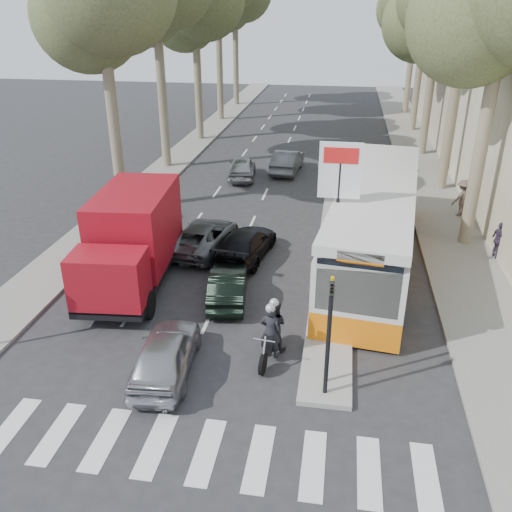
{
  "coord_description": "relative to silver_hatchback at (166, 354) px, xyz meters",
  "views": [
    {
      "loc": [
        3.27,
        -13.59,
        9.96
      ],
      "look_at": [
        0.45,
        3.91,
        1.6
      ],
      "focal_mm": 38.0,
      "sensor_mm": 36.0,
      "label": 1
    }
  ],
  "objects": [
    {
      "name": "ground",
      "position": [
        1.41,
        1.15,
        -0.67
      ],
      "size": [
        120.0,
        120.0,
        0.0
      ],
      "primitive_type": "plane",
      "color": "#28282B",
      "rests_on": "ground"
    },
    {
      "name": "sidewalk_right",
      "position": [
        10.01,
        26.15,
        -0.61
      ],
      "size": [
        3.2,
        70.0,
        0.12
      ],
      "primitive_type": "cube",
      "color": "gray",
      "rests_on": "ground"
    },
    {
      "name": "median_left",
      "position": [
        -6.59,
        29.15,
        -0.61
      ],
      "size": [
        2.4,
        64.0,
        0.12
      ],
      "primitive_type": "cube",
      "color": "gray",
      "rests_on": "ground"
    },
    {
      "name": "traffic_island",
      "position": [
        4.66,
        12.15,
        -0.59
      ],
      "size": [
        1.5,
        26.0,
        0.16
      ],
      "primitive_type": "cube",
      "color": "gray",
      "rests_on": "ground"
    },
    {
      "name": "building_far",
      "position": [
        16.91,
        35.15,
        7.33
      ],
      "size": [
        11.0,
        20.0,
        16.0
      ],
      "primitive_type": "cube",
      "color": "#B7A88E",
      "rests_on": "ground"
    },
    {
      "name": "billboard",
      "position": [
        4.66,
        6.15,
        3.04
      ],
      "size": [
        1.5,
        12.1,
        5.6
      ],
      "color": "yellow",
      "rests_on": "ground"
    },
    {
      "name": "traffic_light_island",
      "position": [
        4.66,
        -0.35,
        1.82
      ],
      "size": [
        0.16,
        0.41,
        3.6
      ],
      "color": "black",
      "rests_on": "ground"
    },
    {
      "name": "tree_l_c",
      "position": [
        -6.37,
        29.26,
        9.37
      ],
      "size": [
        7.4,
        7.2,
        13.71
      ],
      "color": "#6B604C",
      "rests_on": "ground"
    },
    {
      "name": "tree_r_c",
      "position": [
        10.43,
        27.26,
        9.02
      ],
      "size": [
        7.4,
        7.2,
        13.32
      ],
      "color": "#6B604C",
      "rests_on": "ground"
    },
    {
      "name": "silver_hatchback",
      "position": [
        0.0,
        0.0,
        0.0
      ],
      "size": [
        1.9,
        4.04,
        1.34
      ],
      "primitive_type": "imported",
      "rotation": [
        0.0,
        0.0,
        3.22
      ],
      "color": "#A4A5AC",
      "rests_on": "ground"
    },
    {
      "name": "dark_hatchback",
      "position": [
        0.91,
        4.57,
        -0.06
      ],
      "size": [
        1.77,
        3.81,
        1.21
      ],
      "primitive_type": "imported",
      "rotation": [
        0.0,
        0.0,
        3.28
      ],
      "color": "black",
      "rests_on": "ground"
    },
    {
      "name": "queue_car_a",
      "position": [
        -1.05,
        8.66,
        -0.03
      ],
      "size": [
        2.65,
        4.82,
        1.28
      ],
      "primitive_type": "imported",
      "rotation": [
        0.0,
        0.0,
        3.02
      ],
      "color": "#4D5054",
      "rests_on": "ground"
    },
    {
      "name": "queue_car_b",
      "position": [
        0.91,
        8.15,
        -0.02
      ],
      "size": [
        2.39,
        4.64,
        1.29
      ],
      "primitive_type": "imported",
      "rotation": [
        0.0,
        0.0,
        3.01
      ],
      "color": "black",
      "rests_on": "ground"
    },
    {
      "name": "queue_car_c",
      "position": [
        -1.34,
        19.45,
        -0.0
      ],
      "size": [
        2.0,
        4.07,
        1.34
      ],
      "primitive_type": "imported",
      "rotation": [
        0.0,
        0.0,
        3.25
      ],
      "color": "#A3A6AB",
      "rests_on": "ground"
    },
    {
      "name": "queue_car_d",
      "position": [
        1.26,
        21.27,
        0.04
      ],
      "size": [
        1.83,
        4.39,
        1.41
      ],
      "primitive_type": "imported",
      "rotation": [
        0.0,
        0.0,
        3.06
      ],
      "color": "#4D5155",
      "rests_on": "ground"
    },
    {
      "name": "queue_car_e",
      "position": [
        -4.89,
        10.63,
        -0.01
      ],
      "size": [
        2.35,
        4.74,
        1.32
      ],
      "primitive_type": "imported",
      "rotation": [
        0.0,
        0.0,
        3.03
      ],
      "color": "black",
      "rests_on": "ground"
    },
    {
      "name": "red_truck",
      "position": [
        -2.89,
        5.23,
        1.2
      ],
      "size": [
        3.03,
        6.82,
        3.54
      ],
      "rotation": [
        0.0,
        0.0,
        0.08
      ],
      "color": "black",
      "rests_on": "ground"
    },
    {
      "name": "city_bus",
      "position": [
        6.2,
        8.55,
        1.16
      ],
      "size": [
        4.43,
        13.43,
        3.47
      ],
      "rotation": [
        0.0,
        0.0,
        -0.12
      ],
      "color": "orange",
      "rests_on": "ground"
    },
    {
      "name": "motorcycle",
      "position": [
        2.94,
        1.43,
        0.2
      ],
      "size": [
        0.9,
        2.25,
        1.92
      ],
      "rotation": [
        0.0,
        0.0,
        -0.13
      ],
      "color": "black",
      "rests_on": "ground"
    },
    {
      "name": "pedestrian_near",
      "position": [
        11.41,
        9.62,
        0.25
      ],
      "size": [
        0.69,
        1.02,
        1.6
      ],
      "primitive_type": "imported",
      "rotation": [
        0.0,
        0.0,
        1.84
      ],
      "color": "#3A2F47",
      "rests_on": "sidewalk_right"
    },
    {
      "name": "pedestrian_far",
      "position": [
        10.78,
        14.61,
        0.38
      ],
      "size": [
        1.28,
        1.12,
        1.85
      ],
      "primitive_type": "imported",
      "rotation": [
        0.0,
        0.0,
        3.75
      ],
      "color": "brown",
      "rests_on": "sidewalk_right"
    }
  ]
}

